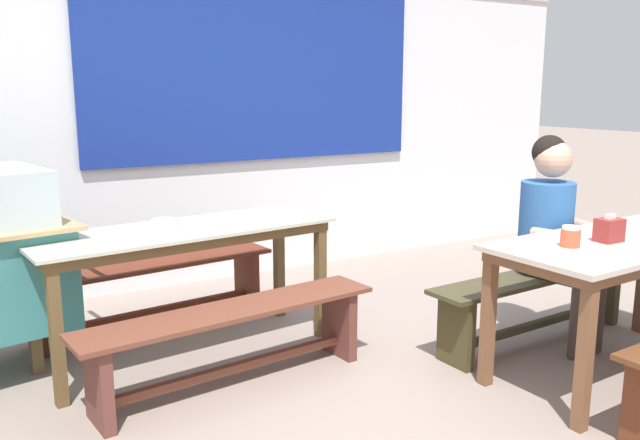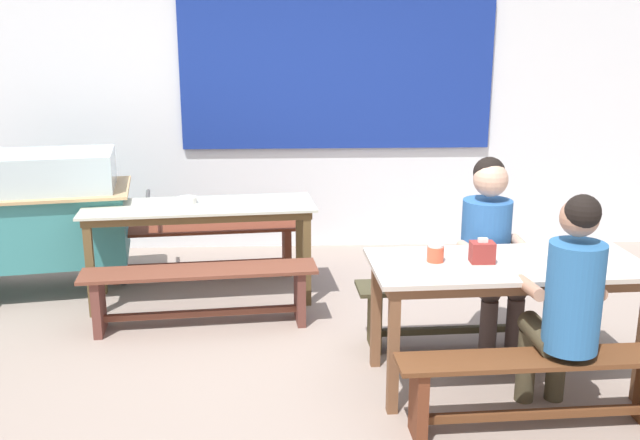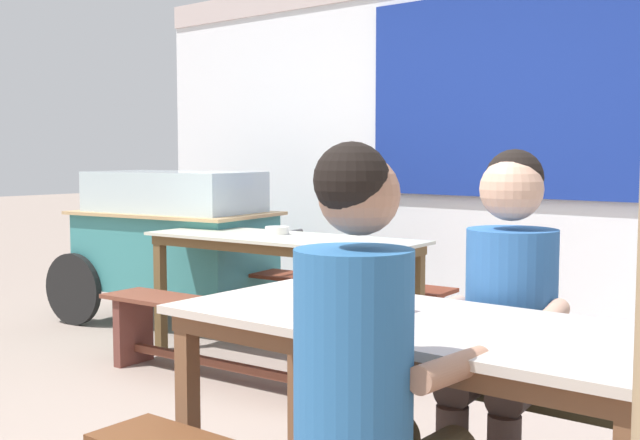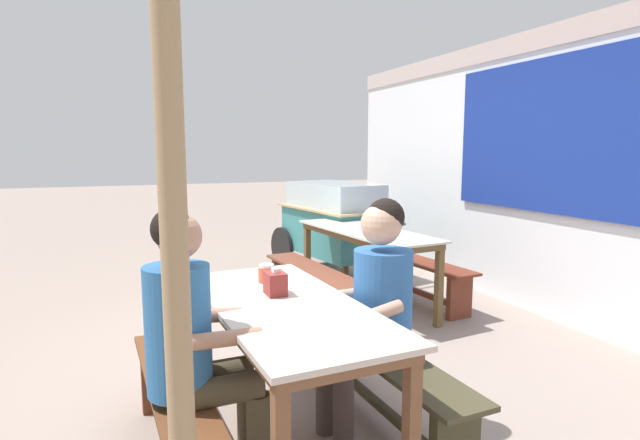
% 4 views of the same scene
% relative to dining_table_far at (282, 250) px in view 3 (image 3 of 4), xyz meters
% --- Properties ---
extents(backdrop_wall, '(7.24, 0.23, 2.66)m').
position_rel_dining_table_far_xyz_m(backdrop_wall, '(0.93, 1.46, 0.71)').
color(backdrop_wall, white).
rests_on(backdrop_wall, ground_plane).
extents(dining_table_far, '(1.83, 0.79, 0.78)m').
position_rel_dining_table_far_xyz_m(dining_table_far, '(0.00, 0.00, 0.00)').
color(dining_table_far, beige).
rests_on(dining_table_far, ground_plane).
extents(dining_table_near, '(1.64, 0.78, 0.78)m').
position_rel_dining_table_far_xyz_m(dining_table_near, '(1.98, -1.48, 0.00)').
color(dining_table_near, beige).
rests_on(dining_table_near, ground_plane).
extents(bench_far_back, '(1.73, 0.49, 0.44)m').
position_rel_dining_table_far_xyz_m(bench_far_back, '(-0.06, 0.56, -0.40)').
color(bench_far_back, maroon).
rests_on(bench_far_back, ground_plane).
extents(bench_far_front, '(1.70, 0.49, 0.44)m').
position_rel_dining_table_far_xyz_m(bench_far_front, '(0.06, -0.56, -0.40)').
color(bench_far_front, brown).
rests_on(bench_far_front, ground_plane).
extents(bench_near_back, '(1.62, 0.37, 0.44)m').
position_rel_dining_table_far_xyz_m(bench_near_back, '(1.95, -0.92, -0.40)').
color(bench_near_back, '#413C26').
rests_on(bench_near_back, ground_plane).
extents(food_cart, '(1.93, 1.13, 1.15)m').
position_rel_dining_table_far_xyz_m(food_cart, '(-1.36, 0.25, -0.01)').
color(food_cart, teal).
rests_on(food_cart, ground_plane).
extents(person_near_front, '(0.41, 0.53, 1.31)m').
position_rel_dining_table_far_xyz_m(person_near_front, '(2.16, -1.96, 0.04)').
color(person_near_front, '#463D29').
rests_on(person_near_front, ground_plane).
extents(person_right_near_table, '(0.48, 0.54, 1.30)m').
position_rel_dining_table_far_xyz_m(person_right_near_table, '(2.01, -0.97, 0.05)').
color(person_right_near_table, '#453733').
rests_on(person_right_near_table, ground_plane).
extents(tissue_box, '(0.14, 0.10, 0.15)m').
position_rel_dining_table_far_xyz_m(tissue_box, '(1.83, -1.48, 0.15)').
color(tissue_box, maroon).
rests_on(tissue_box, dining_table_near).
extents(condiment_jar, '(0.10, 0.10, 0.11)m').
position_rel_dining_table_far_xyz_m(condiment_jar, '(1.56, -1.45, 0.14)').
color(condiment_jar, '#E05537').
rests_on(condiment_jar, dining_table_near).
extents(soup_bowl, '(0.15, 0.15, 0.05)m').
position_rel_dining_table_far_xyz_m(soup_bowl, '(-0.10, 0.06, 0.11)').
color(soup_bowl, silver).
rests_on(soup_bowl, dining_table_far).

